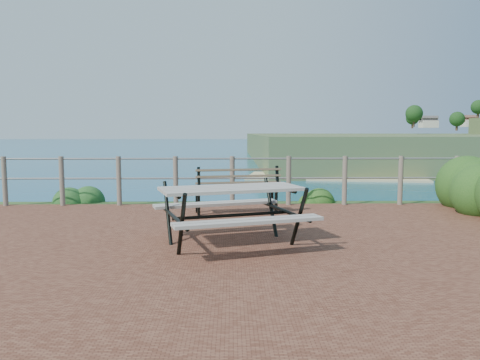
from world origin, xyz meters
name	(u,v)px	position (x,y,z in m)	size (l,w,h in m)	color
ground	(233,246)	(0.00, 0.00, 0.00)	(10.00, 7.00, 0.12)	brown
ocean	(232,135)	(0.00, 200.00, 0.00)	(1200.00, 1200.00, 0.00)	#166C85
safety_railing	(232,178)	(0.00, 3.35, 0.57)	(9.40, 0.10, 1.00)	#6B5B4C
picnic_table	(231,210)	(-0.02, -0.01, 0.49)	(1.97, 1.53, 0.77)	gray
park_bench	(236,183)	(0.08, 2.46, 0.58)	(1.60, 0.66, 0.88)	brown
shrub_right_edge	(479,207)	(5.00, 3.16, 0.00)	(1.24, 1.24, 1.77)	#1A4916
shrub_lip_west	(79,202)	(-3.33, 4.01, 0.00)	(0.79, 0.79, 0.54)	#1B491D
shrub_lip_east	(317,202)	(1.82, 3.81, 0.00)	(0.73, 0.73, 0.45)	#1A4916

